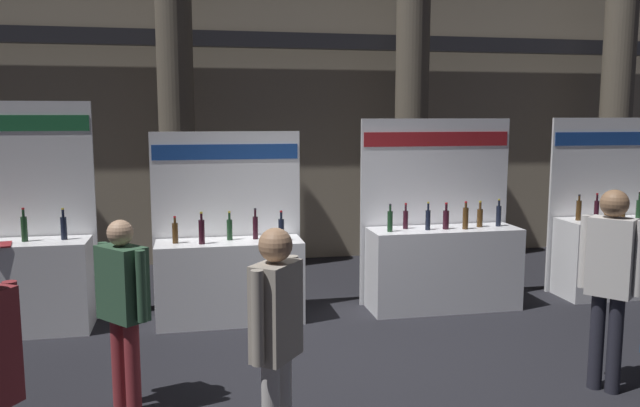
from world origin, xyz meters
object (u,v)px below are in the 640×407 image
Objects in this scene: exhibitor_booth_2 at (442,260)px; visitor_0 at (276,332)px; exhibitor_booth_0 at (11,276)px; exhibitor_booth_1 at (230,273)px; visitor_3 at (610,273)px; exhibitor_booth_3 at (624,249)px; visitor_6 at (123,298)px.

visitor_0 is at bearing -127.08° from exhibitor_booth_2.
exhibitor_booth_0 is 1.16× the size of exhibitor_booth_1.
exhibitor_booth_0 is 2.41m from exhibitor_booth_1.
exhibitor_booth_3 is at bearing -78.23° from visitor_3.
exhibitor_booth_1 is at bearing -64.88° from visitor_6.
exhibitor_booth_3 is 6.25m from visitor_0.
exhibitor_booth_1 is 5.30m from exhibitor_booth_3.
exhibitor_booth_3 reaches higher than visitor_3.
exhibitor_booth_2 is 2.69m from visitor_3.
exhibitor_booth_1 is 2.65m from exhibitor_booth_2.
exhibitor_booth_3 reaches higher than exhibitor_booth_1.
exhibitor_booth_3 is at bearing -110.78° from visitor_6.
exhibitor_booth_0 reaches higher than exhibitor_booth_2.
exhibitor_booth_2 is at bearing -1.07° from exhibitor_booth_0.
visitor_6 is (-0.98, -2.16, 0.37)m from exhibitor_booth_1.
exhibitor_booth_1 is 0.94× the size of exhibitor_booth_2.
visitor_6 is at bearing 44.12° from visitor_3.
exhibitor_booth_0 is at bearing 178.12° from exhibitor_booth_1.
exhibitor_booth_1 is 1.40× the size of visitor_6.
exhibitor_booth_3 reaches higher than visitor_0.
exhibitor_booth_3 is 1.41× the size of visitor_0.
exhibitor_booth_0 is 1.62× the size of visitor_6.
exhibitor_booth_2 is 1.40× the size of visitor_0.
exhibitor_booth_2 is at bearing 1.13° from visitor_0.
exhibitor_booth_1 is 4.10m from visitor_3.
visitor_0 is (2.52, -3.46, 0.36)m from exhibitor_booth_0.
exhibitor_booth_1 is at bearing 10.43° from visitor_3.
exhibitor_booth_3 is at bearing -18.11° from visitor_0.
exhibitor_booth_1 reaches higher than visitor_3.
visitor_0 is (-5.19, -3.46, 0.38)m from exhibitor_booth_3.
visitor_0 is at bearing -88.14° from exhibitor_booth_1.
exhibitor_booth_1 reaches higher than visitor_6.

